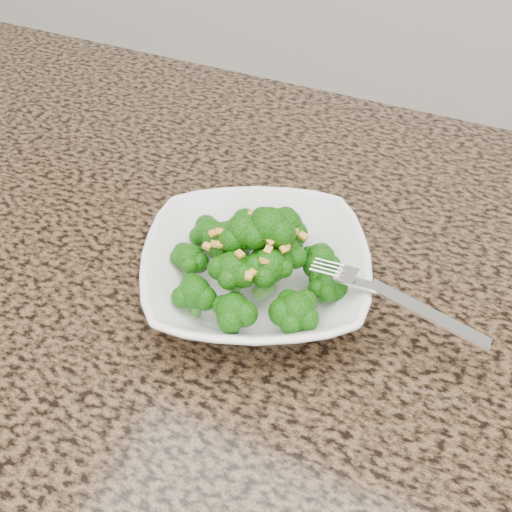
% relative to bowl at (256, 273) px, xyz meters
% --- Properties ---
extents(granite_counter, '(1.64, 1.04, 0.03)m').
position_rel_bowl_xyz_m(granite_counter, '(0.07, -0.10, -0.04)').
color(granite_counter, brown).
rests_on(granite_counter, cabinet).
extents(bowl, '(0.29, 0.29, 0.05)m').
position_rel_bowl_xyz_m(bowl, '(0.00, 0.00, 0.00)').
color(bowl, white).
rests_on(bowl, granite_counter).
extents(broccoli_pile, '(0.19, 0.19, 0.06)m').
position_rel_bowl_xyz_m(broccoli_pile, '(0.00, 0.00, 0.06)').
color(broccoli_pile, '#1B650B').
rests_on(broccoli_pile, bowl).
extents(garlic_topping, '(0.12, 0.12, 0.01)m').
position_rel_bowl_xyz_m(garlic_topping, '(0.00, 0.00, 0.09)').
color(garlic_topping, gold).
rests_on(garlic_topping, broccoli_pile).
extents(fork, '(0.19, 0.04, 0.01)m').
position_rel_bowl_xyz_m(fork, '(0.11, -0.00, 0.03)').
color(fork, silver).
rests_on(fork, bowl).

